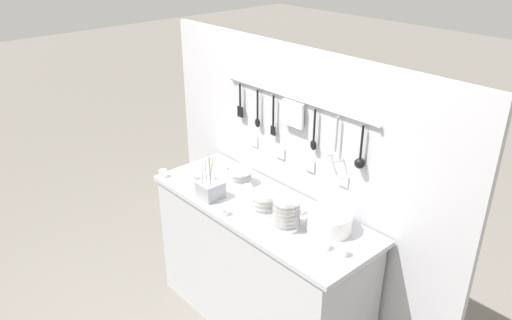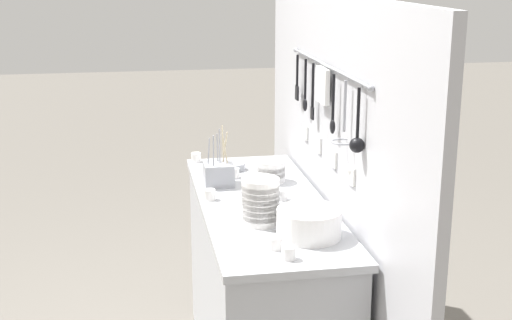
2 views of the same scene
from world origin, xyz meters
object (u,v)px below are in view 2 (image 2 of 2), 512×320
at_px(cup_front_right, 282,194).
at_px(cup_by_caddy, 234,173).
at_px(bowl_stack_tall_left, 259,193).
at_px(cup_back_right, 289,253).
at_px(cutlery_caddy, 219,174).
at_px(cup_mid_row, 275,243).
at_px(cup_front_left, 196,157).
at_px(cup_beside_plates, 210,195).
at_px(bowl_stack_back_corner, 271,171).
at_px(steel_mixing_bowl, 234,166).
at_px(cup_back_left, 296,211).
at_px(bowl_stack_nested_right, 261,201).
at_px(plate_stack, 309,223).
at_px(cup_edge_far, 266,184).
at_px(cup_edge_near, 271,163).

bearing_deg(cup_front_right, cup_by_caddy, -156.56).
xyz_separation_m(bowl_stack_tall_left, cup_back_right, (0.56, 0.00, -0.04)).
bearing_deg(cutlery_caddy, cup_mid_row, 7.41).
xyz_separation_m(cup_front_left, cup_beside_plates, (0.62, 0.00, 0.00)).
height_order(bowl_stack_back_corner, cup_mid_row, bowl_stack_back_corner).
height_order(steel_mixing_bowl, cup_mid_row, cup_mid_row).
relative_size(bowl_stack_tall_left, steel_mixing_bowl, 1.28).
relative_size(bowl_stack_tall_left, cutlery_caddy, 0.55).
relative_size(cutlery_caddy, cup_by_caddy, 5.39).
bearing_deg(cup_by_caddy, bowl_stack_tall_left, 5.49).
bearing_deg(cup_back_left, cup_front_right, -176.71).
bearing_deg(cup_front_left, cutlery_caddy, 8.86).
bearing_deg(cup_mid_row, bowl_stack_nested_right, -179.35).
relative_size(cup_mid_row, cup_back_left, 1.00).
xyz_separation_m(plate_stack, cup_beside_plates, (-0.49, -0.32, -0.03)).
distance_m(bowl_stack_back_corner, cup_by_caddy, 0.19).
height_order(cup_front_right, cup_back_right, same).
xyz_separation_m(cup_mid_row, cup_edge_far, (-0.70, 0.10, 0.00)).
relative_size(bowl_stack_back_corner, cutlery_caddy, 0.49).
distance_m(steel_mixing_bowl, cup_back_left, 0.74).
distance_m(steel_mixing_bowl, cup_beside_plates, 0.48).
height_order(cup_by_caddy, cup_edge_far, same).
distance_m(cutlery_caddy, cup_back_right, 0.91).
bearing_deg(plate_stack, cup_front_right, -178.61).
height_order(bowl_stack_back_corner, cutlery_caddy, cutlery_caddy).
bearing_deg(bowl_stack_tall_left, cup_by_caddy, -174.51).
relative_size(steel_mixing_bowl, cup_by_caddy, 2.32).
xyz_separation_m(cup_by_caddy, cup_edge_far, (0.20, 0.12, 0.00)).
distance_m(cup_mid_row, cup_beside_plates, 0.62).
distance_m(cup_front_right, cup_by_caddy, 0.39).
xyz_separation_m(cup_back_left, cup_back_right, (0.42, -0.12, 0.00)).
relative_size(bowl_stack_nested_right, cup_beside_plates, 3.67).
relative_size(bowl_stack_tall_left, cup_edge_far, 2.97).
xyz_separation_m(plate_stack, steel_mixing_bowl, (-0.94, -0.15, -0.04)).
relative_size(plate_stack, cup_edge_far, 4.87).
bearing_deg(cup_by_caddy, cutlery_caddy, -40.50).
xyz_separation_m(cup_mid_row, cup_back_left, (-0.32, 0.15, 0.00)).
bearing_deg(cup_edge_near, steel_mixing_bowl, -89.05).
xyz_separation_m(cup_front_right, cup_edge_near, (-0.50, 0.05, 0.00)).
bearing_deg(bowl_stack_nested_right, cup_back_right, 4.86).
bearing_deg(cup_edge_far, cup_front_right, 13.41).
relative_size(bowl_stack_back_corner, bowl_stack_nested_right, 0.72).
distance_m(steel_mixing_bowl, cup_back_right, 1.14).
relative_size(plate_stack, cup_edge_near, 4.87).
relative_size(cup_front_right, cup_beside_plates, 1.00).
height_order(steel_mixing_bowl, cup_beside_plates, cup_beside_plates).
height_order(cup_back_left, cup_back_right, same).
relative_size(plate_stack, cutlery_caddy, 0.90).
relative_size(bowl_stack_tall_left, cup_back_right, 2.97).
distance_m(cup_back_left, cup_beside_plates, 0.42).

